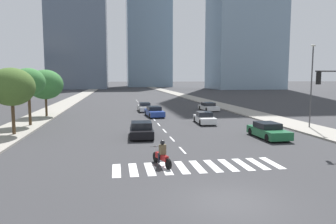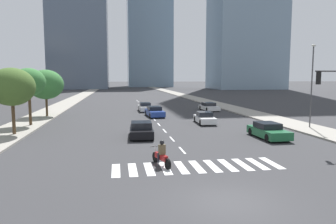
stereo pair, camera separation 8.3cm
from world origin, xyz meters
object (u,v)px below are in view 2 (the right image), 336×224
Objects in this scene: sedan_white_0 at (145,107)px; street_tree_third at (46,85)px; sedan_white_3 at (209,107)px; street_tree_nearest at (12,87)px; sedan_white_5 at (205,118)px; sedan_green_2 at (268,131)px; street_lamp_east at (312,80)px; street_tree_second at (29,82)px; sedan_blue_4 at (155,112)px; motorcycle_lead at (161,156)px; sedan_black_1 at (141,130)px.

street_tree_third is (-12.88, -4.87, 3.53)m from sedan_white_0.
street_tree_nearest reaches higher than sedan_white_3.
sedan_white_3 is 1.09× the size of sedan_white_5.
sedan_green_2 is 0.55× the size of street_lamp_east.
sedan_green_2 is 23.58m from street_tree_second.
sedan_blue_4 is (0.70, -6.28, -0.01)m from sedan_white_0.
motorcycle_lead reaches higher than sedan_white_5.
sedan_white_5 reaches higher than sedan_white_3.
street_lamp_east is 1.37× the size of street_tree_third.
sedan_blue_4 is 0.86× the size of street_tree_nearest.
street_lamp_east is at bearing 12.21° from sedan_white_3.
street_tree_second is at bearing 133.59° from sedan_white_0.
sedan_white_3 is 13.59m from sedan_white_5.
sedan_blue_4 is at bearing -23.22° from motorcycle_lead.
street_tree_nearest reaches higher than motorcycle_lead.
street_tree_nearest is (-10.77, 2.47, 3.59)m from sedan_black_1.
motorcycle_lead is at bearing -24.82° from sedan_white_3.
sedan_white_0 is at bearing -95.84° from sedan_white_3.
street_lamp_east is at bearing 120.54° from sedan_green_2.
sedan_black_1 is at bearing -44.97° from sedan_white_5.
sedan_green_2 is 0.78× the size of street_tree_nearest.
street_tree_third is (-13.57, 1.41, 3.53)m from sedan_blue_4.
sedan_blue_4 is at bearing -174.16° from sedan_white_0.
sedan_white_0 is 1.05× the size of sedan_black_1.
sedan_black_1 is 0.74× the size of street_tree_second.
street_tree_nearest is at bearing 178.42° from street_lamp_east.
sedan_black_1 is (-0.45, 8.69, 0.02)m from motorcycle_lead.
sedan_black_1 is at bearing -174.14° from street_lamp_east.
street_tree_nearest is 0.97× the size of street_tree_third.
street_tree_second is (-11.22, 16.33, 3.95)m from motorcycle_lead.
street_tree_third is at bearing -112.07° from sedan_white_5.
motorcycle_lead is at bearing -147.35° from street_lamp_east.
street_tree_nearest is 0.98× the size of street_tree_second.
street_tree_second is (-12.88, -12.47, 3.92)m from sedan_white_0.
sedan_white_0 is 0.79× the size of street_tree_nearest.
sedan_green_2 is 0.76× the size of street_tree_second.
street_lamp_east reaches higher than sedan_white_0.
sedan_black_1 is 14.12m from sedan_blue_4.
sedan_green_2 is at bearing 20.99° from sedan_white_5.
sedan_white_5 is (-4.40, -12.86, 0.02)m from sedan_white_3.
motorcycle_lead is 16.23m from street_tree_nearest.
sedan_white_5 is 20.43m from street_tree_third.
street_lamp_east is 1.41× the size of street_tree_nearest.
sedan_blue_4 is (-7.54, 15.92, 0.01)m from sedan_green_2.
sedan_green_2 is at bearing -73.57° from motorcycle_lead.
sedan_blue_4 is 0.83× the size of street_tree_third.
sedan_white_3 is (9.75, -0.51, -0.04)m from sedan_white_0.
motorcycle_lead is 0.50× the size of sedan_white_5.
sedan_blue_4 reaches higher than sedan_white_3.
street_lamp_east is 30.61m from street_tree_third.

